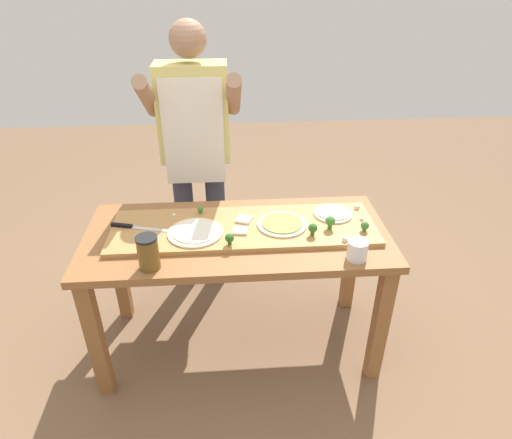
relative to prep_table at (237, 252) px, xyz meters
name	(u,v)px	position (x,y,z in m)	size (l,w,h in m)	color
ground_plane	(240,341)	(0.00, 0.00, -0.64)	(8.00, 8.00, 0.00)	brown
prep_table	(237,252)	(0.00, 0.00, 0.00)	(1.51, 0.68, 0.76)	brown
cutting_board	(244,228)	(0.04, 0.02, 0.13)	(1.32, 0.41, 0.02)	#B27F47
chefs_knife	(132,227)	(-0.52, 0.04, 0.15)	(0.30, 0.09, 0.02)	#B7BABF
pizza_whole_cheese_artichoke	(333,213)	(0.51, 0.10, 0.15)	(0.20, 0.20, 0.02)	beige
pizza_whole_white_garlic	(195,232)	(-0.20, -0.03, 0.15)	(0.27, 0.27, 0.02)	beige
pizza_whole_pesto_green	(282,224)	(0.23, 0.02, 0.15)	(0.25, 0.25, 0.02)	beige
pizza_slice_far_right	(240,231)	(0.02, -0.03, 0.15)	(0.07, 0.07, 0.01)	beige
pizza_slice_near_right	(244,219)	(0.04, 0.08, 0.15)	(0.07, 0.07, 0.01)	beige
broccoli_floret_back_right	(365,226)	(0.62, -0.07, 0.17)	(0.04, 0.04, 0.05)	#3F7220
broccoli_floret_front_right	(230,238)	(-0.04, -0.14, 0.17)	(0.04, 0.04, 0.06)	#366618
broccoli_floret_back_left	(330,221)	(0.46, -0.04, 0.18)	(0.05, 0.05, 0.07)	#487A23
broccoli_floret_center_right	(200,209)	(-0.18, 0.17, 0.16)	(0.03, 0.03, 0.04)	#487A23
broccoli_floret_front_left	(313,228)	(0.36, -0.09, 0.18)	(0.04, 0.04, 0.06)	#366618
cheese_crumble_a	(174,215)	(-0.32, 0.14, 0.15)	(0.01, 0.01, 0.01)	silver
cheese_crumble_b	(362,219)	(0.64, 0.04, 0.15)	(0.01, 0.01, 0.01)	silver
cheese_crumble_c	(357,207)	(0.65, 0.15, 0.15)	(0.02, 0.02, 0.02)	silver
cheese_crumble_d	(345,239)	(0.51, -0.15, 0.15)	(0.02, 0.02, 0.02)	silver
flour_cup	(357,251)	(0.53, -0.26, 0.16)	(0.09, 0.09, 0.09)	white
sauce_jar	(148,253)	(-0.39, -0.26, 0.20)	(0.09, 0.09, 0.16)	brown
cook_center	(195,143)	(-0.22, 0.62, 0.36)	(0.54, 0.39, 1.67)	#333847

